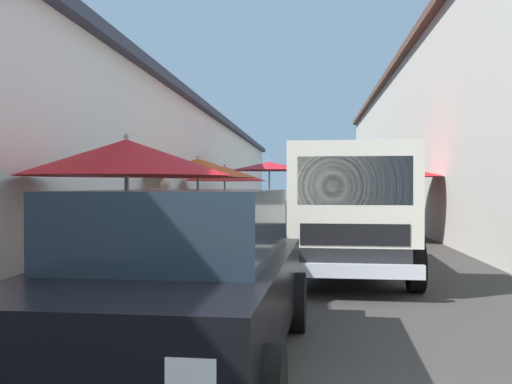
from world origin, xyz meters
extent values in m
plane|color=#33302D|center=(13.50, 0.00, 0.00)|extent=(90.00, 90.00, 0.00)
cube|color=silver|center=(15.75, 7.06, 2.05)|extent=(49.50, 7.00, 4.10)
cube|color=#383D4C|center=(15.75, 7.06, 4.22)|extent=(49.80, 7.50, 0.24)
cylinder|color=#9E9EA3|center=(17.47, 1.29, 1.18)|extent=(0.06, 0.06, 2.36)
cone|color=red|center=(17.47, 1.29, 2.21)|extent=(2.87, 2.87, 0.31)
sphere|color=#9E9EA3|center=(17.47, 1.29, 2.40)|extent=(0.07, 0.07, 0.07)
cube|color=olive|center=(17.30, 1.46, 0.40)|extent=(0.89, 0.72, 0.80)
sphere|color=orange|center=(17.54, 1.66, 0.84)|extent=(0.09, 0.09, 0.09)
sphere|color=orange|center=(17.51, 1.35, 0.84)|extent=(0.09, 0.09, 0.09)
sphere|color=orange|center=(17.53, 1.46, 0.84)|extent=(0.09, 0.09, 0.09)
sphere|color=orange|center=(17.38, 1.57, 0.84)|extent=(0.09, 0.09, 0.09)
sphere|color=orange|center=(17.46, 1.68, 0.84)|extent=(0.09, 0.09, 0.09)
sphere|color=orange|center=(17.25, 1.47, 0.90)|extent=(0.09, 0.09, 0.09)
cylinder|color=#9E9EA3|center=(4.28, 2.17, 1.05)|extent=(0.06, 0.06, 2.09)
cone|color=red|center=(4.28, 2.17, 1.85)|extent=(2.79, 2.79, 0.48)
sphere|color=#9E9EA3|center=(4.28, 2.17, 2.13)|extent=(0.07, 0.07, 0.07)
cube|color=olive|center=(4.27, 2.02, 0.39)|extent=(0.92, 0.71, 0.79)
sphere|color=orange|center=(4.51, 2.16, 0.89)|extent=(0.09, 0.09, 0.09)
sphere|color=orange|center=(4.31, 2.01, 0.83)|extent=(0.09, 0.09, 0.09)
sphere|color=orange|center=(3.97, 2.03, 0.83)|extent=(0.09, 0.09, 0.09)
cylinder|color=#9E9EA3|center=(10.51, 2.49, 1.07)|extent=(0.06, 0.06, 2.15)
cone|color=#D84C14|center=(10.51, 2.49, 1.92)|extent=(2.80, 2.80, 0.46)
sphere|color=#9E9EA3|center=(10.51, 2.49, 2.19)|extent=(0.07, 0.07, 0.07)
cube|color=brown|center=(10.34, 2.32, 0.41)|extent=(0.82, 0.71, 0.82)
sphere|color=orange|center=(10.57, 2.24, 0.86)|extent=(0.09, 0.09, 0.09)
sphere|color=orange|center=(10.36, 2.20, 0.86)|extent=(0.09, 0.09, 0.09)
sphere|color=orange|center=(10.15, 2.18, 0.86)|extent=(0.09, 0.09, 0.09)
sphere|color=orange|center=(10.36, 2.21, 0.86)|extent=(0.09, 0.09, 0.09)
sphere|color=orange|center=(10.23, 2.10, 0.86)|extent=(0.09, 0.09, 0.09)
cylinder|color=#9E9EA3|center=(13.64, 2.33, 1.03)|extent=(0.06, 0.06, 2.06)
cone|color=red|center=(13.64, 2.33, 1.85)|extent=(2.47, 2.47, 0.42)
sphere|color=#9E9EA3|center=(13.64, 2.33, 2.10)|extent=(0.07, 0.07, 0.07)
cube|color=olive|center=(13.79, 2.08, 0.38)|extent=(1.00, 0.59, 0.76)
sphere|color=orange|center=(14.03, 2.07, 0.80)|extent=(0.09, 0.09, 0.09)
sphere|color=orange|center=(13.89, 2.19, 0.80)|extent=(0.09, 0.09, 0.09)
sphere|color=orange|center=(13.88, 2.24, 0.80)|extent=(0.09, 0.09, 0.09)
cylinder|color=#9E9EA3|center=(12.56, -2.34, 1.03)|extent=(0.06, 0.06, 2.07)
cone|color=red|center=(12.56, -2.34, 1.90)|extent=(2.83, 2.83, 0.33)
sphere|color=#9E9EA3|center=(12.56, -2.34, 2.11)|extent=(0.07, 0.07, 0.07)
cube|color=brown|center=(12.44, -2.22, 0.42)|extent=(0.79, 0.72, 0.83)
sphere|color=orange|center=(12.66, -1.99, 0.93)|extent=(0.09, 0.09, 0.09)
sphere|color=orange|center=(12.20, -2.12, 0.88)|extent=(0.09, 0.09, 0.09)
sphere|color=orange|center=(12.38, -2.21, 0.88)|extent=(0.09, 0.09, 0.09)
sphere|color=orange|center=(12.37, -2.29, 0.88)|extent=(0.09, 0.09, 0.09)
cube|color=black|center=(1.62, 0.85, 0.57)|extent=(3.96, 1.85, 0.64)
cube|color=#19232D|center=(1.77, 0.84, 1.17)|extent=(2.39, 1.59, 0.56)
cube|color=silver|center=(-0.32, 0.33, 0.63)|extent=(0.07, 0.24, 0.14)
cylinder|color=black|center=(2.92, -0.06, 0.30)|extent=(0.61, 0.22, 0.60)
cylinder|color=black|center=(2.98, 1.66, 0.30)|extent=(0.61, 0.22, 0.60)
cube|color=black|center=(6.90, -0.86, 0.50)|extent=(4.85, 1.65, 0.36)
cube|color=beige|center=(5.27, -0.80, 1.38)|extent=(1.60, 1.81, 1.40)
cube|color=#19232D|center=(4.53, -0.77, 1.55)|extent=(0.11, 1.47, 0.63)
cube|color=#19232D|center=(5.27, -0.80, 1.55)|extent=(1.11, 1.81, 0.45)
cube|color=black|center=(4.52, -0.77, 0.86)|extent=(0.11, 1.40, 0.28)
cube|color=silver|center=(4.44, -0.77, 0.40)|extent=(0.18, 1.75, 0.18)
cube|color=gray|center=(7.69, -1.71, 0.93)|extent=(3.16, 0.18, 0.50)
cube|color=gray|center=(7.75, -0.06, 0.93)|extent=(3.16, 0.18, 0.50)
cube|color=gray|center=(9.27, -0.94, 0.93)|extent=(0.12, 1.65, 0.50)
cylinder|color=black|center=(5.24, -1.67, 0.36)|extent=(0.73, 0.25, 0.72)
cylinder|color=black|center=(5.30, 0.08, 0.36)|extent=(0.73, 0.25, 0.72)
cylinder|color=black|center=(8.31, -1.78, 0.36)|extent=(0.73, 0.25, 0.72)
cylinder|color=black|center=(8.37, -0.04, 0.36)|extent=(0.73, 0.25, 0.72)
cylinder|color=navy|center=(8.77, 2.74, 0.41)|extent=(0.14, 0.14, 0.81)
cylinder|color=navy|center=(8.75, 2.90, 0.41)|extent=(0.14, 0.14, 0.81)
cube|color=white|center=(8.76, 2.82, 1.12)|extent=(0.24, 0.49, 0.61)
sphere|color=tan|center=(8.76, 2.82, 1.54)|extent=(0.22, 0.22, 0.22)
cylinder|color=white|center=(8.79, 2.53, 1.15)|extent=(0.08, 0.08, 0.55)
cylinder|color=white|center=(8.74, 3.11, 1.15)|extent=(0.08, 0.08, 0.55)
cylinder|color=black|center=(15.63, 2.55, 0.22)|extent=(0.45, 0.15, 0.44)
cylinder|color=black|center=(14.39, 2.71, 0.22)|extent=(0.45, 0.17, 0.44)
cube|color=red|center=(14.96, 2.63, 0.27)|extent=(0.93, 0.40, 0.08)
ellipsoid|color=black|center=(14.67, 2.67, 0.64)|extent=(0.59, 0.33, 0.20)
cube|color=red|center=(15.58, 2.55, 0.67)|extent=(0.18, 0.34, 0.56)
cylinder|color=silver|center=(15.51, 2.56, 0.77)|extent=(0.28, 0.10, 0.68)
cylinder|color=black|center=(15.44, 2.57, 1.12)|extent=(0.55, 0.11, 0.04)
cylinder|color=#1E8C3F|center=(9.97, 0.68, 0.42)|extent=(0.30, 0.30, 0.03)
cylinder|color=#1E8C3F|center=(10.08, 0.68, 0.21)|extent=(0.04, 0.04, 0.42)
cylinder|color=#1E8C3F|center=(9.97, 0.79, 0.21)|extent=(0.04, 0.04, 0.42)
cylinder|color=#1E8C3F|center=(9.86, 0.68, 0.21)|extent=(0.04, 0.04, 0.42)
cylinder|color=#1E8C3F|center=(9.97, 0.57, 0.21)|extent=(0.04, 0.04, 0.42)
camera|label=1|loc=(-2.88, -0.22, 1.48)|focal=39.91mm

